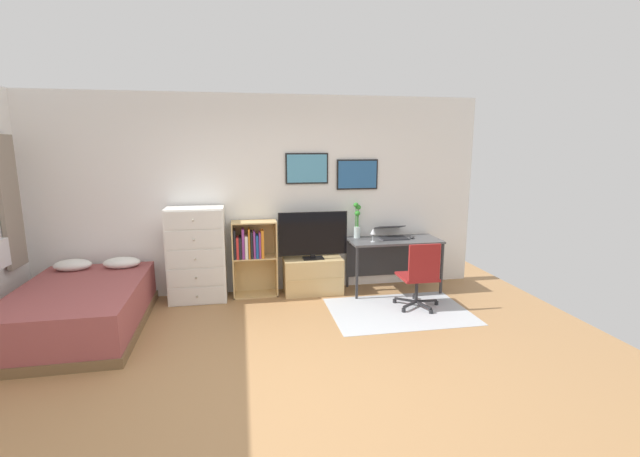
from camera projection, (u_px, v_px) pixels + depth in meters
name	position (u px, v px, depth m)	size (l,w,h in m)	color
ground_plane	(282.00, 377.00, 3.85)	(7.20, 7.20, 0.00)	#A87A4C
wall_back_with_posters	(264.00, 195.00, 5.95)	(6.12, 0.09, 2.70)	white
area_rug	(399.00, 311.00, 5.38)	(1.70, 1.20, 0.01)	#B2B7BC
bed	(81.00, 308.00, 4.77)	(1.33, 1.99, 0.64)	brown
dresser	(197.00, 255.00, 5.66)	(0.73, 0.46, 1.24)	white
bookshelf	(252.00, 252.00, 5.85)	(0.60, 0.30, 1.03)	tan
tv_stand	(313.00, 276.00, 6.02)	(0.80, 0.41, 0.50)	tan
television	(313.00, 235.00, 5.89)	(0.94, 0.16, 0.65)	black
desk	(392.00, 248.00, 6.14)	(1.27, 0.58, 0.74)	#4C4C4F
office_chair	(420.00, 274.00, 5.37)	(0.56, 0.58, 0.86)	#232326
laptop	(392.00, 233.00, 6.14)	(0.40, 0.43, 0.17)	#333338
computer_mouse	(412.00, 237.00, 6.09)	(0.06, 0.10, 0.03)	#262628
bamboo_vase	(357.00, 221.00, 6.09)	(0.11, 0.10, 0.51)	silver
wine_glass	(373.00, 232.00, 5.86)	(0.07, 0.07, 0.18)	silver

